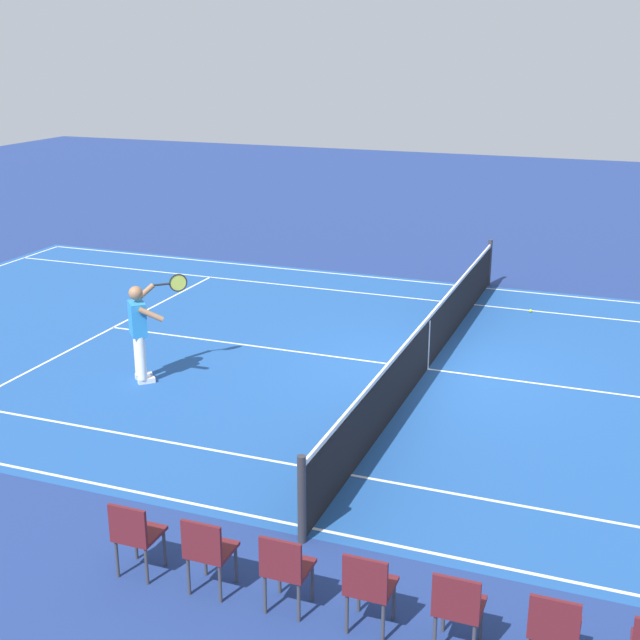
{
  "coord_description": "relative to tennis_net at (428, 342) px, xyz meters",
  "views": [
    {
      "loc": [
        -3.23,
        13.69,
        5.42
      ],
      "look_at": [
        1.74,
        0.67,
        0.9
      ],
      "focal_mm": 48.29,
      "sensor_mm": 36.0,
      "label": 1
    }
  ],
  "objects": [
    {
      "name": "tennis_player_near",
      "position": [
        4.32,
        2.21,
        0.44
      ],
      "size": [
        0.74,
        1.12,
        1.7
      ],
      "color": "white",
      "rests_on": "ground_plane"
    },
    {
      "name": "spectator_chair_5",
      "position": [
        -0.32,
        7.02,
        0.03
      ],
      "size": [
        0.44,
        0.44,
        0.88
      ],
      "color": "#38383D",
      "rests_on": "ground_plane"
    },
    {
      "name": "court_slab",
      "position": [
        0.0,
        0.0,
        -0.49
      ],
      "size": [
        24.2,
        11.4,
        0.0
      ],
      "primitive_type": "cube",
      "color": "#1E4C93",
      "rests_on": "ground_plane"
    },
    {
      "name": "spectator_chair_4",
      "position": [
        -1.18,
        7.02,
        0.03
      ],
      "size": [
        0.44,
        0.44,
        0.88
      ],
      "color": "#38383D",
      "rests_on": "ground_plane"
    },
    {
      "name": "spectator_chair_2",
      "position": [
        -2.89,
        7.02,
        0.03
      ],
      "size": [
        0.44,
        0.44,
        0.88
      ],
      "color": "#38383D",
      "rests_on": "ground_plane"
    },
    {
      "name": "spectator_chair_7",
      "position": [
        1.39,
        7.02,
        0.03
      ],
      "size": [
        0.44,
        0.44,
        0.88
      ],
      "color": "#38383D",
      "rests_on": "ground_plane"
    },
    {
      "name": "tennis_net",
      "position": [
        0.0,
        0.0,
        0.0
      ],
      "size": [
        0.1,
        11.7,
        1.08
      ],
      "color": "#2D2D33",
      "rests_on": "ground_plane"
    },
    {
      "name": "tennis_ball",
      "position": [
        -1.22,
        -3.99,
        -0.46
      ],
      "size": [
        0.07,
        0.07,
        0.07
      ],
      "primitive_type": "sphere",
      "color": "#CCE01E",
      "rests_on": "ground_plane"
    },
    {
      "name": "spectator_chair_3",
      "position": [
        -2.03,
        7.02,
        0.03
      ],
      "size": [
        0.44,
        0.44,
        0.88
      ],
      "color": "#38383D",
      "rests_on": "ground_plane"
    },
    {
      "name": "court_line_markings",
      "position": [
        0.0,
        0.0,
        -0.49
      ],
      "size": [
        23.85,
        11.05,
        0.01
      ],
      "color": "white",
      "rests_on": "ground_plane"
    },
    {
      "name": "spectator_chair_6",
      "position": [
        0.54,
        7.02,
        0.03
      ],
      "size": [
        0.44,
        0.44,
        0.88
      ],
      "color": "#38383D",
      "rests_on": "ground_plane"
    },
    {
      "name": "ground_plane",
      "position": [
        0.0,
        0.0,
        -0.49
      ],
      "size": [
        60.0,
        60.0,
        0.0
      ],
      "primitive_type": "plane",
      "color": "navy"
    }
  ]
}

